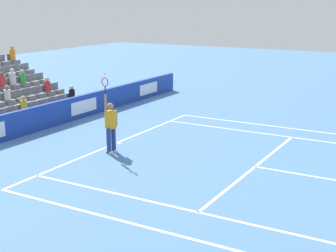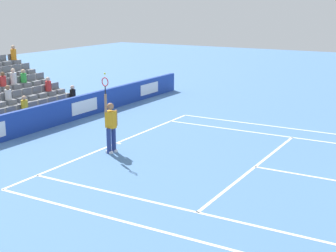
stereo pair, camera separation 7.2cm
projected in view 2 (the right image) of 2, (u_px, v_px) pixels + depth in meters
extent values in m
cube|color=white|center=(116.00, 143.00, 18.56)|extent=(10.97, 0.10, 0.01)
cube|color=white|center=(255.00, 167.00, 15.89)|extent=(8.23, 0.10, 0.01)
cube|color=white|center=(214.00, 216.00, 12.21)|extent=(0.10, 11.89, 0.01)
cube|color=white|center=(304.00, 139.00, 19.12)|extent=(0.10, 11.89, 0.01)
cube|color=white|center=(188.00, 238.00, 11.06)|extent=(0.10, 11.89, 0.01)
cube|color=white|center=(313.00, 131.00, 20.27)|extent=(0.10, 11.89, 0.01)
cube|color=white|center=(119.00, 143.00, 18.51)|extent=(0.10, 0.20, 0.01)
cube|color=#193899|center=(39.00, 118.00, 20.32)|extent=(22.27, 0.20, 1.03)
cube|color=white|center=(150.00, 89.00, 27.28)|extent=(1.78, 0.01, 0.58)
cube|color=white|center=(85.00, 106.00, 22.61)|extent=(1.78, 0.01, 0.58)
cylinder|color=navy|center=(114.00, 139.00, 17.41)|extent=(0.16, 0.16, 0.90)
cylinder|color=navy|center=(109.00, 141.00, 17.22)|extent=(0.16, 0.16, 0.90)
cube|color=white|center=(114.00, 151.00, 17.51)|extent=(0.15, 0.27, 0.08)
cube|color=white|center=(109.00, 152.00, 17.32)|extent=(0.15, 0.27, 0.08)
cube|color=orange|center=(111.00, 119.00, 17.13)|extent=(0.27, 0.39, 0.60)
sphere|color=#9E7251|center=(110.00, 106.00, 17.02)|extent=(0.24, 0.24, 0.24)
cylinder|color=#9E7251|center=(106.00, 103.00, 16.82)|extent=(0.09, 0.09, 0.62)
cylinder|color=#9E7251|center=(116.00, 118.00, 17.27)|extent=(0.09, 0.09, 0.56)
cylinder|color=black|center=(105.00, 90.00, 16.71)|extent=(0.04, 0.04, 0.28)
torus|color=red|center=(105.00, 82.00, 16.64)|extent=(0.07, 0.31, 0.31)
sphere|color=#D1E533|center=(105.00, 74.00, 16.57)|extent=(0.07, 0.07, 0.07)
cube|color=gray|center=(21.00, 122.00, 20.92)|extent=(7.44, 0.95, 0.42)
cube|color=slate|center=(74.00, 101.00, 23.71)|extent=(0.48, 0.44, 0.20)
cube|color=slate|center=(70.00, 96.00, 23.74)|extent=(0.48, 0.04, 0.30)
cube|color=slate|center=(65.00, 104.00, 23.19)|extent=(0.48, 0.44, 0.20)
cube|color=slate|center=(62.00, 98.00, 23.22)|extent=(0.48, 0.04, 0.30)
cube|color=slate|center=(56.00, 106.00, 22.67)|extent=(0.48, 0.44, 0.20)
cube|color=slate|center=(52.00, 100.00, 22.70)|extent=(0.48, 0.04, 0.30)
cube|color=slate|center=(46.00, 108.00, 22.15)|extent=(0.48, 0.44, 0.20)
cube|color=slate|center=(43.00, 103.00, 22.18)|extent=(0.48, 0.04, 0.30)
cube|color=slate|center=(36.00, 111.00, 21.63)|extent=(0.48, 0.44, 0.20)
cube|color=slate|center=(33.00, 105.00, 21.66)|extent=(0.48, 0.04, 0.30)
cube|color=slate|center=(26.00, 114.00, 21.11)|extent=(0.48, 0.44, 0.20)
cube|color=slate|center=(22.00, 107.00, 21.14)|extent=(0.48, 0.04, 0.30)
cube|color=slate|center=(15.00, 117.00, 20.59)|extent=(0.48, 0.44, 0.20)
cube|color=slate|center=(11.00, 110.00, 20.62)|extent=(0.48, 0.04, 0.30)
cube|color=slate|center=(3.00, 119.00, 20.07)|extent=(0.48, 0.44, 0.20)
cube|color=gray|center=(5.00, 115.00, 21.33)|extent=(7.44, 0.95, 0.84)
cube|color=slate|center=(58.00, 91.00, 24.07)|extent=(0.48, 0.44, 0.20)
cube|color=slate|center=(55.00, 86.00, 24.10)|extent=(0.48, 0.04, 0.30)
cube|color=slate|center=(50.00, 93.00, 23.55)|extent=(0.48, 0.44, 0.20)
cube|color=slate|center=(46.00, 88.00, 23.58)|extent=(0.48, 0.04, 0.30)
cube|color=slate|center=(40.00, 95.00, 23.03)|extent=(0.48, 0.44, 0.20)
cube|color=slate|center=(37.00, 89.00, 23.06)|extent=(0.48, 0.04, 0.30)
cube|color=slate|center=(30.00, 97.00, 22.51)|extent=(0.48, 0.44, 0.20)
cube|color=slate|center=(27.00, 91.00, 22.54)|extent=(0.48, 0.04, 0.30)
cube|color=slate|center=(20.00, 100.00, 21.99)|extent=(0.48, 0.44, 0.20)
cube|color=slate|center=(17.00, 94.00, 22.02)|extent=(0.48, 0.04, 0.30)
cube|color=slate|center=(9.00, 102.00, 21.47)|extent=(0.48, 0.44, 0.20)
cube|color=slate|center=(6.00, 96.00, 21.50)|extent=(0.48, 0.04, 0.30)
cube|color=slate|center=(43.00, 81.00, 24.43)|extent=(0.48, 0.44, 0.20)
cube|color=slate|center=(40.00, 76.00, 24.46)|extent=(0.48, 0.04, 0.30)
cube|color=slate|center=(34.00, 83.00, 23.91)|extent=(0.48, 0.44, 0.20)
cube|color=slate|center=(31.00, 77.00, 23.94)|extent=(0.48, 0.04, 0.30)
cube|color=slate|center=(25.00, 85.00, 23.39)|extent=(0.48, 0.44, 0.20)
cube|color=slate|center=(21.00, 79.00, 23.42)|extent=(0.48, 0.04, 0.30)
cube|color=slate|center=(15.00, 86.00, 22.87)|extent=(0.48, 0.44, 0.20)
cube|color=slate|center=(11.00, 81.00, 22.90)|extent=(0.48, 0.04, 0.30)
cube|color=slate|center=(4.00, 88.00, 22.35)|extent=(0.48, 0.44, 0.20)
cube|color=slate|center=(1.00, 83.00, 22.38)|extent=(0.48, 0.04, 0.30)
cube|color=slate|center=(29.00, 71.00, 24.79)|extent=(0.48, 0.44, 0.20)
cube|color=slate|center=(26.00, 66.00, 24.82)|extent=(0.48, 0.04, 0.30)
cube|color=slate|center=(20.00, 73.00, 24.27)|extent=(0.48, 0.44, 0.20)
cube|color=slate|center=(16.00, 67.00, 24.30)|extent=(0.48, 0.04, 0.30)
cube|color=slate|center=(10.00, 74.00, 23.75)|extent=(0.48, 0.44, 0.20)
cube|color=slate|center=(7.00, 69.00, 23.78)|extent=(0.48, 0.04, 0.30)
cube|color=slate|center=(0.00, 76.00, 23.23)|extent=(0.48, 0.44, 0.20)
cube|color=slate|center=(15.00, 62.00, 25.15)|extent=(0.48, 0.44, 0.20)
cube|color=slate|center=(12.00, 57.00, 25.18)|extent=(0.48, 0.04, 0.30)
cube|color=slate|center=(5.00, 63.00, 24.63)|extent=(0.48, 0.44, 0.20)
cube|color=slate|center=(2.00, 58.00, 24.66)|extent=(0.48, 0.04, 0.30)
cylinder|color=green|center=(24.00, 78.00, 23.34)|extent=(0.28, 0.28, 0.43)
sphere|color=#D3A884|center=(23.00, 71.00, 23.26)|extent=(0.20, 0.20, 0.20)
cylinder|color=black|center=(73.00, 94.00, 23.65)|extent=(0.28, 0.28, 0.49)
sphere|color=beige|center=(72.00, 87.00, 23.57)|extent=(0.20, 0.20, 0.20)
cylinder|color=red|center=(3.00, 81.00, 22.29)|extent=(0.28, 0.28, 0.45)
sphere|color=brown|center=(2.00, 74.00, 22.21)|extent=(0.20, 0.20, 0.20)
cylinder|color=orange|center=(14.00, 54.00, 25.08)|extent=(0.28, 0.28, 0.54)
sphere|color=#D3A884|center=(13.00, 47.00, 24.99)|extent=(0.20, 0.20, 0.20)
cylinder|color=white|center=(8.00, 95.00, 21.41)|extent=(0.28, 0.28, 0.44)
sphere|color=#9E7251|center=(7.00, 87.00, 21.34)|extent=(0.20, 0.20, 0.20)
cylinder|color=red|center=(48.00, 86.00, 23.49)|extent=(0.28, 0.28, 0.47)
sphere|color=beige|center=(48.00, 79.00, 23.41)|extent=(0.20, 0.20, 0.20)
cylinder|color=white|center=(13.00, 78.00, 22.80)|extent=(0.28, 0.28, 0.54)
sphere|color=beige|center=(13.00, 71.00, 22.71)|extent=(0.20, 0.20, 0.20)
cylinder|color=yellow|center=(25.00, 106.00, 21.05)|extent=(0.28, 0.28, 0.48)
sphere|color=#D3A884|center=(24.00, 98.00, 20.96)|extent=(0.20, 0.20, 0.20)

